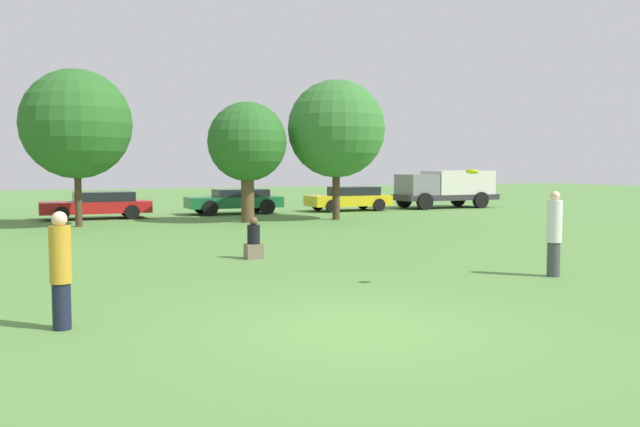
# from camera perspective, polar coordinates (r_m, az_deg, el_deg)

# --- Properties ---
(ground_plane) EXTENTS (120.00, 120.00, 0.00)m
(ground_plane) POSITION_cam_1_polar(r_m,az_deg,el_deg) (9.52, 3.33, -9.77)
(ground_plane) COLOR #54843D
(person_thrower) EXTENTS (0.30, 0.30, 1.65)m
(person_thrower) POSITION_cam_1_polar(r_m,az_deg,el_deg) (9.99, -21.16, -4.46)
(person_thrower) COLOR #191E33
(person_thrower) RESTS_ON ground
(person_catcher) EXTENTS (0.31, 0.31, 1.76)m
(person_catcher) POSITION_cam_1_polar(r_m,az_deg,el_deg) (14.59, 19.27, -1.59)
(person_catcher) COLOR #3F3F47
(person_catcher) RESTS_ON ground
(frisbee) EXTENTS (0.24, 0.23, 0.12)m
(frisbee) POSITION_cam_1_polar(r_m,az_deg,el_deg) (12.62, 12.79, 3.48)
(frisbee) COLOR yellow
(bystander_sitting) EXTENTS (0.41, 0.35, 1.03)m
(bystander_sitting) POSITION_cam_1_polar(r_m,az_deg,el_deg) (16.55, -5.66, -2.38)
(bystander_sitting) COLOR #726651
(bystander_sitting) RESTS_ON ground
(tree_1) EXTENTS (4.06, 4.06, 5.86)m
(tree_1) POSITION_cam_1_polar(r_m,az_deg,el_deg) (26.66, -19.98, 7.15)
(tree_1) COLOR #473323
(tree_1) RESTS_ON ground
(tree_2) EXTENTS (3.18, 3.18, 4.84)m
(tree_2) POSITION_cam_1_polar(r_m,az_deg,el_deg) (27.18, -6.20, 6.01)
(tree_2) COLOR brown
(tree_2) RESTS_ON ground
(tree_3) EXTENTS (4.10, 4.10, 5.88)m
(tree_3) POSITION_cam_1_polar(r_m,az_deg,el_deg) (28.38, 1.38, 7.19)
(tree_3) COLOR #473323
(tree_3) RESTS_ON ground
(parked_car_red) EXTENTS (4.54, 1.92, 1.16)m
(parked_car_red) POSITION_cam_1_polar(r_m,az_deg,el_deg) (30.32, -18.35, 0.73)
(parked_car_red) COLOR red
(parked_car_red) RESTS_ON ground
(parked_car_green) EXTENTS (4.45, 1.96, 1.17)m
(parked_car_green) POSITION_cam_1_polar(r_m,az_deg,el_deg) (32.02, -7.19, 1.12)
(parked_car_green) COLOR #196633
(parked_car_green) RESTS_ON ground
(parked_car_yellow) EXTENTS (4.20, 1.95, 1.22)m
(parked_car_yellow) POSITION_cam_1_polar(r_m,az_deg,el_deg) (33.97, 2.54, 1.32)
(parked_car_yellow) COLOR gold
(parked_car_yellow) RESTS_ON ground
(delivery_truck_grey) EXTENTS (5.64, 2.40, 2.01)m
(delivery_truck_grey) POSITION_cam_1_polar(r_m,az_deg,el_deg) (36.97, 10.64, 2.26)
(delivery_truck_grey) COLOR #2D2D33
(delivery_truck_grey) RESTS_ON ground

